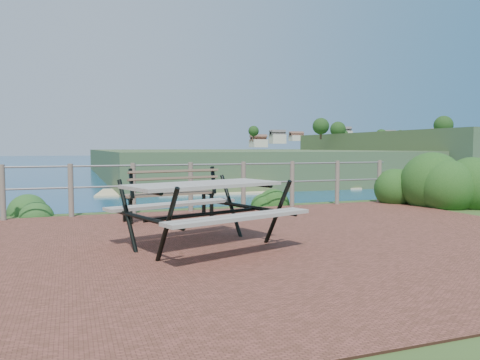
% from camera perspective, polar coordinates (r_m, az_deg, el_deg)
% --- Properties ---
extents(ground, '(10.00, 7.00, 0.12)m').
position_cam_1_polar(ground, '(6.49, 1.26, -7.77)').
color(ground, brown).
rests_on(ground, ground).
extents(ocean, '(1200.00, 1200.00, 0.00)m').
position_cam_1_polar(ocean, '(205.93, -19.45, 3.40)').
color(ocean, '#136676').
rests_on(ocean, ground).
extents(safety_railing, '(9.40, 0.10, 1.00)m').
position_cam_1_polar(safety_railing, '(9.58, -6.04, -0.51)').
color(safety_railing, '#6B5B4C').
rests_on(safety_railing, ground).
extents(distant_bay, '(290.00, 232.36, 24.00)m').
position_cam_1_polar(distant_bay, '(272.48, 20.04, 3.16)').
color(distant_bay, '#355229').
rests_on(distant_bay, ground).
extents(picnic_table, '(2.15, 1.66, 0.84)m').
position_cam_1_polar(picnic_table, '(6.11, -4.44, -3.41)').
color(picnic_table, gray).
rests_on(picnic_table, ground).
extents(park_bench, '(1.74, 0.76, 0.95)m').
position_cam_1_polar(park_bench, '(8.55, -8.63, -0.72)').
color(park_bench, brown).
rests_on(park_bench, ground).
extents(shrub_right_front, '(1.57, 1.57, 2.22)m').
position_cam_1_polar(shrub_right_front, '(11.37, 24.71, -3.05)').
color(shrub_right_front, '#174314').
rests_on(shrub_right_front, ground).
extents(shrub_right_edge, '(1.20, 1.20, 1.71)m').
position_cam_1_polar(shrub_right_edge, '(11.90, 18.69, -2.60)').
color(shrub_right_edge, '#174314').
rests_on(shrub_right_edge, ground).
extents(shrub_lip_west, '(0.82, 0.82, 0.58)m').
position_cam_1_polar(shrub_lip_west, '(10.12, -23.16, -3.84)').
color(shrub_lip_west, '#2A5720').
rests_on(shrub_lip_west, ground).
extents(shrub_lip_east, '(0.78, 0.78, 0.52)m').
position_cam_1_polar(shrub_lip_east, '(11.00, 3.00, -2.92)').
color(shrub_lip_east, '#174314').
rests_on(shrub_lip_east, ground).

